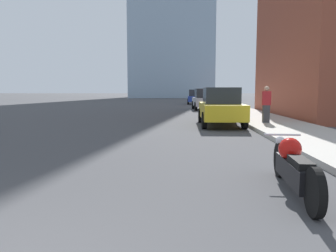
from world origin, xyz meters
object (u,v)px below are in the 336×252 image
object	(u,v)px
motorcycle	(293,167)
parked_car_blue	(196,97)
pedestrian	(266,104)
parked_car_yellow	(221,107)
parked_car_silver	(204,99)

from	to	relation	value
motorcycle	parked_car_blue	size ratio (longest dim) A/B	0.62
parked_car_blue	pedestrian	distance (m)	23.78
parked_car_yellow	pedestrian	xyz separation A→B (m)	(2.00, -0.04, 0.12)
motorcycle	parked_car_silver	distance (m)	21.87
pedestrian	parked_car_silver	bearing A→B (deg)	98.80
parked_car_silver	pedestrian	size ratio (longest dim) A/B	2.44
parked_car_yellow	parked_car_silver	size ratio (longest dim) A/B	1.12
motorcycle	pedestrian	bearing A→B (deg)	82.50
motorcycle	pedestrian	world-z (taller)	pedestrian
pedestrian	motorcycle	bearing A→B (deg)	-101.79
motorcycle	pedestrian	distance (m)	9.85
motorcycle	parked_car_yellow	size ratio (longest dim) A/B	0.58
parked_car_yellow	parked_car_silver	xyz separation A→B (m)	(0.10, 12.20, 0.00)
parked_car_yellow	pedestrian	world-z (taller)	pedestrian
pedestrian	parked_car_yellow	bearing A→B (deg)	178.80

